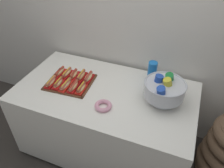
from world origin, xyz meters
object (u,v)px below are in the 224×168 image
(hot_dog_9, at_px, (88,77))
(hot_dog_2, at_px, (66,85))
(buffet_table, at_px, (106,119))
(hot_dog_3, at_px, (73,86))
(hot_dog_1, at_px, (58,83))
(hot_dog_0, at_px, (51,82))
(serving_tray, at_px, (70,82))
(hot_dog_6, at_px, (67,73))
(hot_dog_7, at_px, (74,75))
(hot_dog_8, at_px, (81,76))
(punch_bowl, at_px, (164,89))
(donut, at_px, (103,106))
(hot_dog_5, at_px, (60,72))
(cup_stack, at_px, (152,73))
(hot_dog_4, at_px, (81,88))

(hot_dog_9, bearing_deg, hot_dog_2, -127.99)
(buffet_table, xyz_separation_m, hot_dog_3, (-0.27, -0.09, 0.40))
(hot_dog_1, bearing_deg, hot_dog_0, -175.71)
(serving_tray, distance_m, hot_dog_2, 0.09)
(hot_dog_3, xyz_separation_m, hot_dog_6, (-0.16, 0.15, 0.00))
(hot_dog_2, height_order, hot_dog_3, hot_dog_2)
(hot_dog_7, height_order, hot_dog_8, hot_dog_8)
(hot_dog_1, distance_m, punch_bowl, 0.94)
(hot_dog_0, bearing_deg, punch_bowl, 8.50)
(serving_tray, bearing_deg, donut, -24.61)
(hot_dog_1, height_order, hot_dog_5, hot_dog_1)
(buffet_table, xyz_separation_m, hot_dog_5, (-0.50, 0.06, 0.40))
(hot_dog_3, height_order, hot_dog_7, hot_dog_7)
(cup_stack, relative_size, donut, 1.53)
(hot_dog_0, height_order, donut, hot_dog_0)
(hot_dog_6, bearing_deg, hot_dog_8, 4.29)
(hot_dog_0, distance_m, hot_dog_7, 0.22)
(hot_dog_0, xyz_separation_m, hot_dog_2, (0.15, 0.01, 0.00))
(cup_stack, height_order, donut, cup_stack)
(buffet_table, relative_size, hot_dog_2, 8.92)
(hot_dog_1, xyz_separation_m, hot_dog_6, (-0.01, 0.16, -0.00))
(buffet_table, distance_m, donut, 0.44)
(hot_dog_4, height_order, donut, hot_dog_4)
(hot_dog_3, relative_size, punch_bowl, 0.48)
(hot_dog_7, bearing_deg, hot_dog_0, -127.99)
(hot_dog_9, bearing_deg, hot_dog_1, -139.46)
(buffet_table, bearing_deg, hot_dog_4, -157.09)
(hot_dog_0, bearing_deg, hot_dog_1, 4.29)
(donut, bearing_deg, hot_dog_1, 167.96)
(hot_dog_7, distance_m, donut, 0.51)
(hot_dog_3, xyz_separation_m, hot_dog_7, (-0.09, 0.16, 0.00))
(hot_dog_3, distance_m, punch_bowl, 0.79)
(hot_dog_0, xyz_separation_m, donut, (0.56, -0.10, -0.02))
(hot_dog_4, height_order, cup_stack, cup_stack)
(serving_tray, height_order, hot_dog_5, hot_dog_5)
(hot_dog_0, bearing_deg, cup_stack, 24.15)
(hot_dog_6, xyz_separation_m, punch_bowl, (0.93, -0.02, 0.10))
(hot_dog_4, relative_size, hot_dog_7, 0.96)
(serving_tray, height_order, hot_dog_4, hot_dog_4)
(buffet_table, relative_size, donut, 11.31)
(donut, bearing_deg, hot_dog_0, 170.07)
(hot_dog_5, height_order, hot_dog_9, hot_dog_9)
(hot_dog_7, bearing_deg, hot_dog_2, -85.71)
(hot_dog_5, relative_size, hot_dog_8, 0.90)
(hot_dog_8, height_order, punch_bowl, punch_bowl)
(hot_dog_3, bearing_deg, hot_dog_1, -175.71)
(buffet_table, height_order, hot_dog_6, hot_dog_6)
(hot_dog_1, bearing_deg, hot_dog_2, 4.29)
(hot_dog_0, height_order, hot_dog_3, same)
(hot_dog_2, relative_size, hot_dog_7, 1.12)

